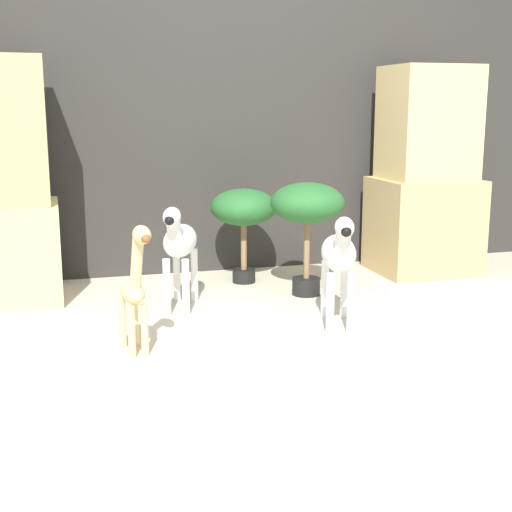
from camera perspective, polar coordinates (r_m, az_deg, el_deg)
ground_plane at (r=3.41m, az=2.79°, el=-7.08°), size 14.00×14.00×0.00m
wall_back at (r=4.81m, az=-3.49°, el=11.81°), size 6.40×0.08×2.20m
rock_pillar_right at (r=4.90m, az=13.40°, el=5.95°), size 0.64×0.56×1.36m
zebra_right at (r=3.59m, az=6.67°, el=0.07°), size 0.28×0.53×0.60m
zebra_left at (r=3.91m, az=-6.16°, el=1.06°), size 0.31×0.53×0.60m
giraffe_figurine at (r=3.23m, az=-9.68°, el=-2.38°), size 0.15×0.38×0.62m
potted_palm_front at (r=4.18m, az=4.13°, el=3.83°), size 0.43×0.43×0.67m
potted_palm_back at (r=4.48m, az=-0.99°, el=3.67°), size 0.42×0.42×0.60m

